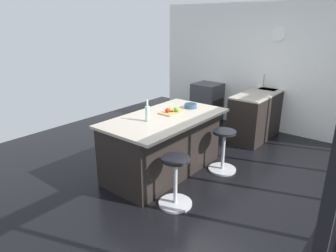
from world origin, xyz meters
TOP-DOWN VIEW (x-y plane):
  - ground_plane at (0.00, 0.00)m, footprint 6.86×6.86m
  - interior_partition_left at (-2.64, 0.00)m, footprint 0.15×4.87m
  - sink_cabinet at (-2.29, 0.31)m, footprint 2.04×0.60m
  - oven_range at (-2.29, -1.06)m, footprint 0.60×0.61m
  - kitchen_island at (0.38, -0.20)m, footprint 1.96×1.09m
  - stool_by_window at (-0.24, 0.52)m, footprint 0.44×0.44m
  - stool_middle at (1.00, 0.52)m, footprint 0.44×0.44m
  - cutting_board at (0.18, -0.21)m, footprint 0.36×0.24m
  - apple_yellow at (0.17, -0.21)m, footprint 0.07×0.07m
  - apple_green at (0.13, -0.13)m, footprint 0.08×0.08m
  - apple_red at (0.25, -0.22)m, footprint 0.07×0.07m
  - water_bottle at (0.70, -0.21)m, footprint 0.06×0.06m
  - fruit_bowl at (-0.25, -0.13)m, footprint 0.20×0.20m

SIDE VIEW (x-z plane):
  - ground_plane at x=0.00m, z-range 0.00..0.00m
  - stool_by_window at x=-0.24m, z-range -0.02..0.65m
  - stool_middle at x=1.00m, z-range -0.02..0.65m
  - oven_range at x=-2.29m, z-range 0.00..0.89m
  - kitchen_island at x=0.38m, z-range 0.00..0.93m
  - sink_cabinet at x=-2.29m, z-range -0.13..1.07m
  - cutting_board at x=0.18m, z-range 0.92..0.94m
  - fruit_bowl at x=-0.25m, z-range 0.93..1.00m
  - apple_red at x=0.25m, z-range 0.94..1.01m
  - apple_yellow at x=0.17m, z-range 0.94..1.02m
  - apple_green at x=0.13m, z-range 0.94..1.03m
  - water_bottle at x=0.70m, z-range 0.89..1.20m
  - interior_partition_left at x=-2.64m, z-range 0.00..2.65m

